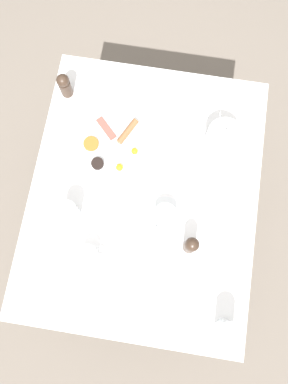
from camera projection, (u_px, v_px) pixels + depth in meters
ground_plane at (144, 224)px, 2.07m from camera, size 8.00×8.00×0.00m
table at (144, 198)px, 1.44m from camera, size 0.83×1.03×0.73m
breakfast_plate at (113, 149)px, 1.40m from camera, size 0.32×0.32×0.04m
teapot_near at (223, 138)px, 1.36m from camera, size 0.13×0.21×0.12m
teacup_with_saucer_left at (165, 216)px, 1.32m from camera, size 0.15×0.15×0.06m
water_glass_tall at (69, 212)px, 1.30m from camera, size 0.06×0.06×0.10m
water_glass_short at (227, 330)px, 1.20m from camera, size 0.06×0.06×0.11m
creamer_jug at (90, 254)px, 1.28m from camera, size 0.08×0.06×0.06m
pepper_grinder at (191, 245)px, 1.26m from camera, size 0.05×0.05×0.12m
salt_grinder at (65, 85)px, 1.40m from camera, size 0.05×0.05×0.12m
fork_by_plate at (147, 272)px, 1.30m from camera, size 0.13×0.15×0.00m
knife_by_plate at (171, 101)px, 1.45m from camera, size 0.19×0.07×0.00m
spoon_for_tea at (199, 295)px, 1.28m from camera, size 0.05×0.15×0.00m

